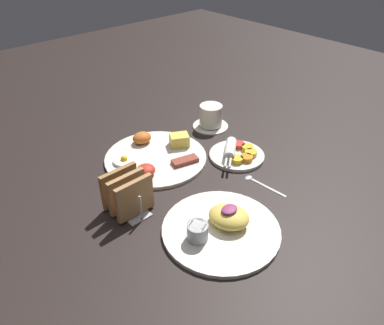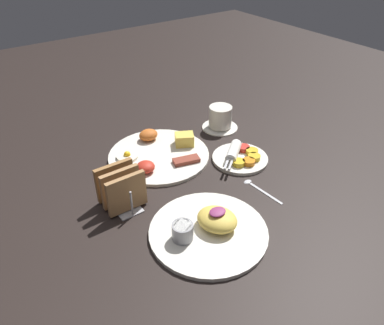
{
  "view_description": "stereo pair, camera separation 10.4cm",
  "coord_description": "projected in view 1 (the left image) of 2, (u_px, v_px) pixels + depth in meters",
  "views": [
    {
      "loc": [
        -0.51,
        -0.61,
        0.62
      ],
      "look_at": [
        0.07,
        0.03,
        0.03
      ],
      "focal_mm": 35.0,
      "sensor_mm": 36.0,
      "label": 1
    },
    {
      "loc": [
        -0.43,
        -0.67,
        0.62
      ],
      "look_at": [
        0.07,
        0.03,
        0.03
      ],
      "focal_mm": 35.0,
      "sensor_mm": 36.0,
      "label": 2
    }
  ],
  "objects": [
    {
      "name": "teaspoon",
      "position": [
        258.0,
        182.0,
        1.01
      ],
      "size": [
        0.02,
        0.13,
        0.01
      ],
      "color": "silver",
      "rests_on": "ground_plane"
    },
    {
      "name": "coffee_cup",
      "position": [
        211.0,
        117.0,
        1.25
      ],
      "size": [
        0.12,
        0.12,
        0.08
      ],
      "color": "silver",
      "rests_on": "ground_plane"
    },
    {
      "name": "toast_rack",
      "position": [
        127.0,
        194.0,
        0.9
      ],
      "size": [
        0.1,
        0.12,
        0.1
      ],
      "color": "#B7B7BC",
      "rests_on": "ground_plane"
    },
    {
      "name": "plate_breakfast",
      "position": [
        155.0,
        155.0,
        1.11
      ],
      "size": [
        0.3,
        0.3,
        0.05
      ],
      "color": "silver",
      "rests_on": "ground_plane"
    },
    {
      "name": "ground_plane",
      "position": [
        179.0,
        186.0,
        1.0
      ],
      "size": [
        3.0,
        3.0,
        0.0
      ],
      "primitive_type": "plane",
      "color": "black"
    },
    {
      "name": "plate_condiments",
      "position": [
        237.0,
        154.0,
        1.11
      ],
      "size": [
        0.17,
        0.16,
        0.04
      ],
      "color": "silver",
      "rests_on": "ground_plane"
    },
    {
      "name": "plate_foreground",
      "position": [
        221.0,
        226.0,
        0.85
      ],
      "size": [
        0.27,
        0.27,
        0.06
      ],
      "color": "silver",
      "rests_on": "ground_plane"
    }
  ]
}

